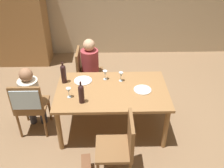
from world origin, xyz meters
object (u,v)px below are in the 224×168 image
object	(u,v)px
person_man_bearded	(31,95)
wine_bottle_tall_green	(63,73)
chair_far_left	(85,70)
person_woman_host	(92,65)
wine_glass_near_right	(121,75)
wine_bottle_dark_red	(81,93)
chair_near	(121,144)
handbag	(86,168)
wine_glass_near_left	(69,91)
dinner_plate_guest_left	(83,81)
wine_glass_centre	(105,73)
dining_table	(112,94)
chair_left_end	(29,103)
armoire_cabinet	(18,15)
dinner_plate_host	(143,90)

from	to	relation	value
person_man_bearded	wine_bottle_tall_green	bearing A→B (deg)	21.98
chair_far_left	person_woman_host	xyz separation A→B (m)	(0.11, -0.00, 0.12)
chair_far_left	wine_glass_near_right	size ratio (longest dim) A/B	6.17
person_man_bearded	wine_bottle_dark_red	size ratio (longest dim) A/B	3.35
chair_near	handbag	xyz separation A→B (m)	(-0.44, 0.00, -0.42)
wine_glass_near_left	handbag	size ratio (longest dim) A/B	0.53
person_woman_host	dinner_plate_guest_left	size ratio (longest dim) A/B	4.17
wine_bottle_dark_red	wine_glass_near_left	size ratio (longest dim) A/B	2.18
wine_glass_centre	handbag	bearing A→B (deg)	-102.15
dining_table	handbag	world-z (taller)	dining_table
wine_bottle_dark_red	handbag	distance (m)	0.97
dining_table	wine_glass_near_right	distance (m)	0.33
dining_table	wine_glass_near_right	size ratio (longest dim) A/B	10.86
person_woman_host	wine_bottle_tall_green	world-z (taller)	person_woman_host
person_woman_host	wine_bottle_dark_red	xyz separation A→B (m)	(-0.07, -1.16, 0.22)
person_man_bearded	chair_far_left	bearing A→B (deg)	49.16
chair_left_end	person_man_bearded	bearing A→B (deg)	90.00
wine_bottle_tall_green	wine_glass_centre	xyz separation A→B (m)	(0.61, 0.07, -0.05)
armoire_cabinet	dinner_plate_guest_left	world-z (taller)	armoire_cabinet
wine_bottle_dark_red	wine_glass_centre	bearing A→B (deg)	61.06
armoire_cabinet	chair_near	xyz separation A→B (m)	(2.00, -3.13, -0.56)
chair_far_left	dinner_plate_guest_left	distance (m)	0.66
dining_table	dinner_plate_guest_left	bearing A→B (deg)	150.72
chair_left_end	person_man_bearded	distance (m)	0.15
wine_bottle_tall_green	wine_glass_centre	bearing A→B (deg)	6.48
wine_glass_near_right	wine_glass_centre	bearing A→B (deg)	167.93
dining_table	person_woman_host	size ratio (longest dim) A/B	1.44
wine_glass_centre	wine_bottle_dark_red	bearing A→B (deg)	-118.94
chair_near	wine_bottle_dark_red	world-z (taller)	wine_bottle_dark_red
wine_bottle_dark_red	wine_glass_near_left	bearing A→B (deg)	147.43
wine_bottle_dark_red	dinner_plate_host	xyz separation A→B (m)	(0.85, 0.26, -0.14)
wine_bottle_tall_green	dinner_plate_host	world-z (taller)	wine_bottle_tall_green
wine_bottle_tall_green	handbag	world-z (taller)	wine_bottle_tall_green
person_man_bearded	dining_table	bearing A→B (deg)	-1.23
chair_far_left	dinner_plate_guest_left	size ratio (longest dim) A/B	3.41
wine_bottle_dark_red	dinner_plate_host	world-z (taller)	wine_bottle_dark_red
chair_left_end	person_woman_host	size ratio (longest dim) A/B	0.82
wine_glass_centre	dinner_plate_host	size ratio (longest dim) A/B	0.59
dining_table	dinner_plate_guest_left	distance (m)	0.51
chair_far_left	wine_glass_centre	size ratio (longest dim) A/B	6.17
dinner_plate_guest_left	handbag	world-z (taller)	dinner_plate_guest_left
dining_table	chair_near	size ratio (longest dim) A/B	1.76
person_woman_host	wine_bottle_dark_red	distance (m)	1.18
wine_glass_near_left	dinner_plate_host	xyz separation A→B (m)	(1.04, 0.14, -0.10)
wine_bottle_tall_green	person_man_bearded	bearing A→B (deg)	-158.02
wine_bottle_dark_red	wine_glass_near_right	world-z (taller)	wine_bottle_dark_red
chair_far_left	chair_left_end	bearing A→B (deg)	-36.34
dining_table	dinner_plate_host	xyz separation A→B (m)	(0.44, -0.02, 0.09)
dining_table	dinner_plate_host	world-z (taller)	dinner_plate_host
dining_table	handbag	size ratio (longest dim) A/B	5.78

